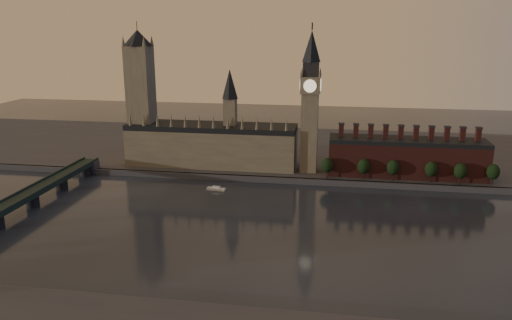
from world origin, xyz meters
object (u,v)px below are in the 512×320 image
Objects in this scene: westminster_bridge at (12,206)px; river_boat at (216,189)px; big_ben at (310,100)px; victoria_tower at (141,93)px.

westminster_bridge reaches higher than river_boat.
river_boat is (104.79, 69.53, -6.44)m from westminster_bridge.
big_ben is 92.77m from river_boat.
big_ben is at bearing 34.33° from westminster_bridge.
big_ben reaches higher than westminster_bridge.
victoria_tower reaches higher than big_ben.
big_ben is (130.00, -5.00, -2.26)m from victoria_tower.
victoria_tower is 133.21m from westminster_bridge.
victoria_tower is at bearing 73.44° from westminster_bridge.
river_boat is at bearing -144.36° from big_ben.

